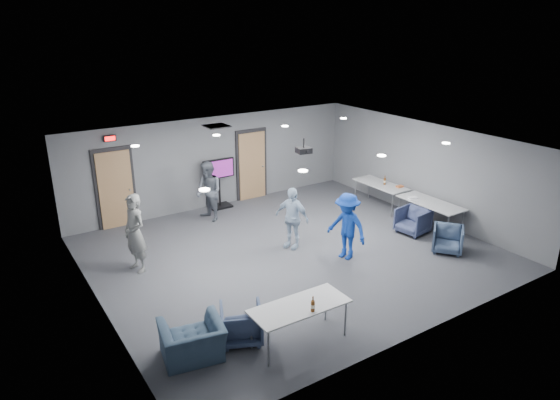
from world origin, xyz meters
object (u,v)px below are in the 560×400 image
chair_front_b (192,341)px  tv_stand (219,180)px  person_c (292,218)px  person_a (135,233)px  person_b (209,192)px  table_right_a (381,185)px  projector (304,150)px  chair_front_a (241,323)px  person_d (347,226)px  table_front_left (300,308)px  table_right_b (431,204)px  bottle_front (313,306)px  chair_right_b (413,221)px  chair_right_c (448,239)px  bottle_right (385,181)px

chair_front_b → tv_stand: bearing=-109.7°
chair_front_b → person_c: bearing=-134.4°
person_a → person_b: person_a is taller
table_right_a → projector: 3.92m
person_c → chair_front_a: person_c is taller
person_d → table_front_left: 3.51m
chair_front_a → chair_front_b: chair_front_a is taller
person_a → table_right_b: size_ratio=0.98×
chair_front_a → table_right_b: (6.71, 1.65, 0.35)m
person_d → projector: size_ratio=4.27×
chair_front_b → bottle_front: 2.08m
table_right_b → tv_stand: bearing=41.9°
person_b → chair_front_b: person_b is taller
chair_right_b → bottle_front: 5.76m
person_d → person_c: bearing=-162.2°
table_front_left → tv_stand: 7.00m
bottle_front → person_a: bearing=109.5°
chair_right_b → tv_stand: (-3.39, 4.51, 0.50)m
chair_right_c → table_front_left: table_front_left is taller
person_a → chair_front_b: (-0.25, -3.57, -0.57)m
person_b → table_right_b: size_ratio=0.92×
bottle_front → chair_front_a: bearing=136.1°
person_a → person_c: 3.69m
bottle_right → tv_stand: bearing=146.4°
chair_right_b → chair_front_a: bearing=-82.9°
chair_front_b → bottle_front: bearing=165.3°
chair_front_a → tv_stand: size_ratio=0.49×
person_b → projector: 3.35m
person_b → tv_stand: person_b is taller
chair_right_b → table_right_b: size_ratio=0.41×
person_c → chair_front_a: bearing=-72.1°
person_c → chair_right_b: person_c is taller
person_c → chair_right_c: size_ratio=2.19×
chair_front_b → bottle_front: (1.82, -0.87, 0.50)m
chair_right_c → bottle_right: bearing=126.6°
table_front_left → projector: bearing=54.5°
chair_front_a → projector: (3.29, 2.75, 2.07)m
table_right_a → table_right_b: 1.90m
person_c → tv_stand: 3.48m
chair_front_b → table_right_a: size_ratio=0.58×
person_c → table_right_b: (3.81, -1.03, -0.09)m
person_b → person_c: 2.88m
chair_right_c → table_front_left: bearing=-117.1°
person_d → table_right_b: person_d is taller
person_d → table_right_a: 3.70m
chair_right_b → table_front_left: 5.71m
tv_stand → person_a: bearing=-142.5°
person_b → tv_stand: 1.02m
person_b → tv_stand: (0.70, 0.75, 0.01)m
table_right_b → projector: (-3.43, 1.10, 1.72)m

